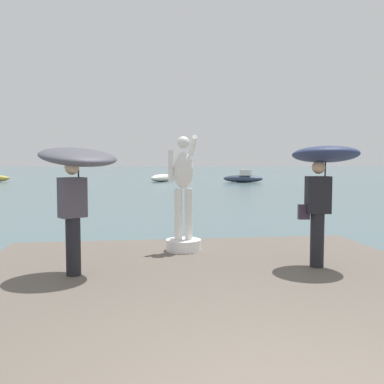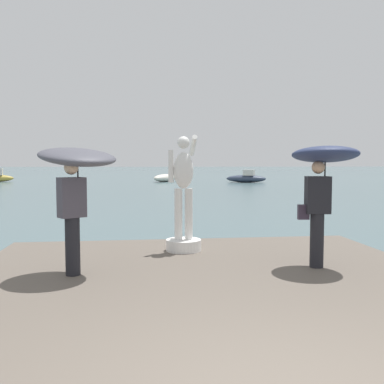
{
  "view_description": "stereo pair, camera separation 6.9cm",
  "coord_description": "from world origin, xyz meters",
  "px_view_note": "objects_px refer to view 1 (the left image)",
  "views": [
    {
      "loc": [
        -1.03,
        -2.58,
        2.09
      ],
      "look_at": [
        0.0,
        5.36,
        1.55
      ],
      "focal_mm": 40.05,
      "sensor_mm": 36.0,
      "label": 1
    },
    {
      "loc": [
        -0.96,
        -2.59,
        2.09
      ],
      "look_at": [
        0.0,
        5.36,
        1.55
      ],
      "focal_mm": 40.05,
      "sensor_mm": 36.0,
      "label": 2
    }
  ],
  "objects_px": {
    "onlooker_right": "(323,170)",
    "onlooker_left": "(77,171)",
    "boat_near": "(162,178)",
    "boat_mid": "(243,178)",
    "statue_white_figure": "(183,208)"
  },
  "relations": [
    {
      "from": "onlooker_right",
      "to": "statue_white_figure",
      "type": "bearing_deg",
      "value": 143.44
    },
    {
      "from": "boat_near",
      "to": "boat_mid",
      "type": "height_order",
      "value": "boat_mid"
    },
    {
      "from": "onlooker_right",
      "to": "onlooker_left",
      "type": "bearing_deg",
      "value": 179.59
    },
    {
      "from": "onlooker_left",
      "to": "boat_mid",
      "type": "xyz_separation_m",
      "value": [
        12.26,
        38.3,
        -1.48
      ]
    },
    {
      "from": "statue_white_figure",
      "to": "onlooker_right",
      "type": "height_order",
      "value": "statue_white_figure"
    },
    {
      "from": "onlooker_left",
      "to": "boat_mid",
      "type": "distance_m",
      "value": 40.24
    },
    {
      "from": "boat_mid",
      "to": "boat_near",
      "type": "bearing_deg",
      "value": 160.95
    },
    {
      "from": "onlooker_right",
      "to": "boat_near",
      "type": "bearing_deg",
      "value": 90.26
    },
    {
      "from": "onlooker_right",
      "to": "boat_mid",
      "type": "distance_m",
      "value": 39.26
    },
    {
      "from": "boat_near",
      "to": "boat_mid",
      "type": "relative_size",
      "value": 0.99
    },
    {
      "from": "statue_white_figure",
      "to": "boat_near",
      "type": "bearing_deg",
      "value": 87.24
    },
    {
      "from": "statue_white_figure",
      "to": "onlooker_left",
      "type": "bearing_deg",
      "value": -139.29
    },
    {
      "from": "onlooker_left",
      "to": "boat_mid",
      "type": "bearing_deg",
      "value": 72.24
    },
    {
      "from": "boat_mid",
      "to": "onlooker_left",
      "type": "bearing_deg",
      "value": -107.76
    },
    {
      "from": "statue_white_figure",
      "to": "onlooker_left",
      "type": "relative_size",
      "value": 1.12
    }
  ]
}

